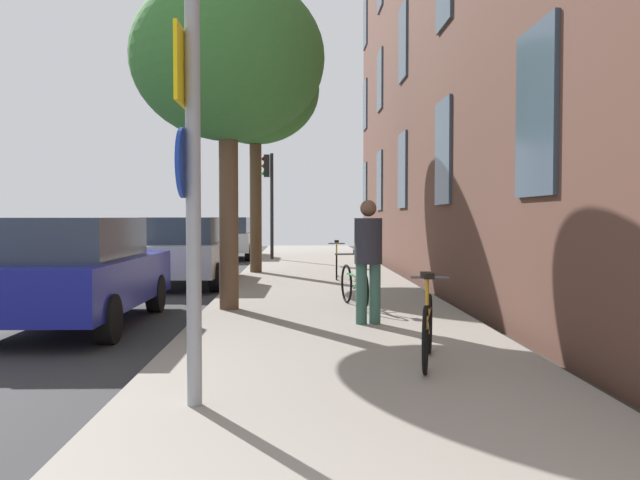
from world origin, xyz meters
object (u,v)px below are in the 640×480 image
(car_1, at_px, (186,251))
(car_2, at_px, (230,238))
(bicycle_2, at_px, (337,263))
(traffic_light, at_px, (269,187))
(sign_post, at_px, (190,166))
(bicycle_0, at_px, (428,328))
(pedestrian_0, at_px, (368,253))
(tree_near, at_px, (228,60))
(car_0, at_px, (77,271))
(bicycle_1, at_px, (354,284))
(tree_far, at_px, (255,91))

(car_1, distance_m, car_2, 9.97)
(bicycle_2, relative_size, car_1, 0.42)
(traffic_light, distance_m, car_1, 8.53)
(sign_post, xyz_separation_m, car_2, (-1.78, 20.18, -1.20))
(traffic_light, bearing_deg, car_2, 131.56)
(traffic_light, height_order, bicycle_2, traffic_light)
(bicycle_0, xyz_separation_m, pedestrian_0, (-0.35, 2.52, 0.63))
(tree_near, distance_m, car_0, 4.12)
(tree_near, bearing_deg, bicycle_1, 4.46)
(bicycle_2, xyz_separation_m, pedestrian_0, (0.03, -6.97, 0.63))
(car_2, bearing_deg, sign_post, -84.95)
(bicycle_2, bearing_deg, bicycle_1, -90.12)
(car_0, relative_size, car_1, 1.08)
(tree_far, xyz_separation_m, pedestrian_0, (2.16, -8.83, -3.97))
(sign_post, xyz_separation_m, bicycle_0, (2.20, 1.42, -1.55))
(car_0, bearing_deg, bicycle_0, -33.68)
(bicycle_1, xyz_separation_m, car_0, (-4.23, -1.19, 0.34))
(bicycle_2, height_order, car_1, car_1)
(traffic_light, bearing_deg, tree_near, -90.43)
(tree_near, height_order, car_2, tree_near)
(tree_near, bearing_deg, car_1, 107.69)
(tree_far, distance_m, car_0, 9.54)
(bicycle_2, relative_size, pedestrian_0, 0.96)
(tree_near, bearing_deg, car_0, -154.36)
(tree_near, distance_m, tree_far, 7.29)
(car_0, distance_m, car_1, 5.75)
(bicycle_1, bearing_deg, tree_far, 106.62)
(car_1, bearing_deg, bicycle_0, -65.67)
(bicycle_1, xyz_separation_m, bicycle_2, (0.01, 5.22, -0.01))
(bicycle_2, bearing_deg, traffic_light, 105.01)
(tree_near, height_order, car_0, tree_near)
(sign_post, distance_m, traffic_light, 18.38)
(bicycle_1, height_order, pedestrian_0, pedestrian_0)
(sign_post, height_order, pedestrian_0, sign_post)
(traffic_light, xyz_separation_m, car_0, (-2.24, -13.87, -1.88))
(bicycle_1, distance_m, pedestrian_0, 1.86)
(bicycle_0, relative_size, bicycle_1, 0.94)
(bicycle_0, xyz_separation_m, car_0, (-4.62, 3.08, 0.35))
(bicycle_0, bearing_deg, car_1, 114.33)
(bicycle_0, height_order, bicycle_2, bicycle_0)
(tree_far, distance_m, pedestrian_0, 9.92)
(bicycle_1, bearing_deg, car_1, 128.39)
(tree_far, height_order, bicycle_0, tree_far)
(traffic_light, distance_m, bicycle_1, 13.03)
(sign_post, xyz_separation_m, tree_near, (-0.28, 5.52, 2.16))
(car_0, height_order, car_2, same)
(bicycle_0, height_order, bicycle_1, bicycle_1)
(traffic_light, distance_m, bicycle_0, 17.27)
(traffic_light, distance_m, car_0, 14.18)
(traffic_light, relative_size, car_1, 0.94)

